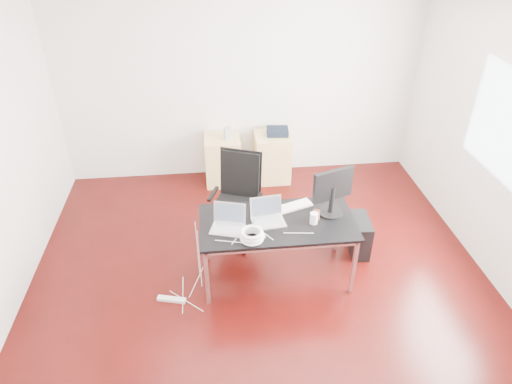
{
  "coord_description": "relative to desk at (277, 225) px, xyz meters",
  "views": [
    {
      "loc": [
        -0.45,
        -3.57,
        3.52
      ],
      "look_at": [
        0.0,
        0.55,
        0.85
      ],
      "focal_mm": 32.0,
      "sensor_mm": 36.0,
      "label": 1
    }
  ],
  "objects": [
    {
      "name": "room_shell",
      "position": [
        -0.14,
        -0.15,
        0.73
      ],
      "size": [
        5.0,
        5.0,
        5.0
      ],
      "color": "#320705",
      "rests_on": "ground"
    },
    {
      "name": "desk",
      "position": [
        0.0,
        0.0,
        0.0
      ],
      "size": [
        1.6,
        0.8,
        0.73
      ],
      "color": "black",
      "rests_on": "ground"
    },
    {
      "name": "office_chair",
      "position": [
        -0.36,
        0.75,
        -0.07
      ],
      "size": [
        0.62,
        0.63,
        1.08
      ],
      "rotation": [
        0.0,
        0.0,
        -0.37
      ],
      "color": "black",
      "rests_on": "ground"
    },
    {
      "name": "filing_cabinet_left",
      "position": [
        -0.48,
        2.07,
        -0.33
      ],
      "size": [
        0.5,
        0.5,
        0.7
      ],
      "primitive_type": "cube",
      "color": "tan",
      "rests_on": "ground"
    },
    {
      "name": "filing_cabinet_right",
      "position": [
        0.24,
        2.07,
        -0.33
      ],
      "size": [
        0.5,
        0.5,
        0.7
      ],
      "primitive_type": "cube",
      "color": "tan",
      "rests_on": "ground"
    },
    {
      "name": "pc_tower",
      "position": [
        1.02,
        0.31,
        -0.46
      ],
      "size": [
        0.23,
        0.46,
        0.44
      ],
      "primitive_type": "cube",
      "rotation": [
        0.0,
        0.0,
        -0.08
      ],
      "color": "black",
      "rests_on": "ground"
    },
    {
      "name": "wastebasket",
      "position": [
        -0.45,
        2.09,
        -0.54
      ],
      "size": [
        0.28,
        0.28,
        0.28
      ],
      "primitive_type": "cylinder",
      "rotation": [
        0.0,
        0.0,
        -0.19
      ],
      "color": "black",
      "rests_on": "ground"
    },
    {
      "name": "power_strip",
      "position": [
        -1.13,
        -0.28,
        -0.66
      ],
      "size": [
        0.31,
        0.14,
        0.04
      ],
      "primitive_type": "cube",
      "rotation": [
        0.0,
        0.0,
        -0.26
      ],
      "color": "white",
      "rests_on": "ground"
    },
    {
      "name": "laptop_left",
      "position": [
        -0.5,
        -0.05,
        0.11
      ],
      "size": [
        0.39,
        0.34,
        0.23
      ],
      "rotation": [
        0.0,
        0.0,
        -0.29
      ],
      "color": "silver",
      "rests_on": "desk"
    },
    {
      "name": "laptop_right",
      "position": [
        -0.1,
        0.02,
        0.11
      ],
      "size": [
        0.36,
        0.29,
        0.23
      ],
      "rotation": [
        0.0,
        0.0,
        0.12
      ],
      "color": "silver",
      "rests_on": "desk"
    },
    {
      "name": "monitor",
      "position": [
        0.58,
        0.1,
        0.34
      ],
      "size": [
        0.44,
        0.26,
        0.51
      ],
      "rotation": [
        0.0,
        0.0,
        0.33
      ],
      "color": "black",
      "rests_on": "desk"
    },
    {
      "name": "keyboard",
      "position": [
        0.2,
        0.23,
        0.06
      ],
      "size": [
        0.46,
        0.28,
        0.02
      ],
      "primitive_type": "cube",
      "rotation": [
        0.0,
        0.0,
        0.35
      ],
      "color": "white",
      "rests_on": "desk"
    },
    {
      "name": "cup_white",
      "position": [
        0.36,
        -0.07,
        0.11
      ],
      "size": [
        0.1,
        0.1,
        0.12
      ],
      "primitive_type": "cylinder",
      "rotation": [
        0.0,
        0.0,
        -0.35
      ],
      "color": "white",
      "rests_on": "desk"
    },
    {
      "name": "cup_brown",
      "position": [
        0.4,
        0.0,
        0.1
      ],
      "size": [
        0.09,
        0.09,
        0.1
      ],
      "primitive_type": "cylinder",
      "rotation": [
        0.0,
        0.0,
        0.15
      ],
      "color": "#57311E",
      "rests_on": "desk"
    },
    {
      "name": "cable_coil",
      "position": [
        -0.29,
        -0.27,
        0.11
      ],
      "size": [
        0.24,
        0.24,
        0.11
      ],
      "rotation": [
        0.0,
        0.0,
        -0.4
      ],
      "color": "white",
      "rests_on": "desk"
    },
    {
      "name": "power_adapter",
      "position": [
        -0.2,
        -0.24,
        0.07
      ],
      "size": [
        0.09,
        0.09,
        0.03
      ],
      "primitive_type": "cube",
      "rotation": [
        0.0,
        0.0,
        0.29
      ],
      "color": "white",
      "rests_on": "desk"
    },
    {
      "name": "speaker",
      "position": [
        -0.4,
        2.01,
        0.11
      ],
      "size": [
        0.11,
        0.1,
        0.18
      ],
      "primitive_type": "cube",
      "rotation": [
        0.0,
        0.0,
        0.23
      ],
      "color": "#9E9E9E",
      "rests_on": "filing_cabinet_left"
    },
    {
      "name": "navy_garment",
      "position": [
        0.31,
        2.09,
        0.07
      ],
      "size": [
        0.32,
        0.27,
        0.09
      ],
      "primitive_type": "cube",
      "rotation": [
        0.0,
        0.0,
        -0.09
      ],
      "color": "black",
      "rests_on": "filing_cabinet_right"
    }
  ]
}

